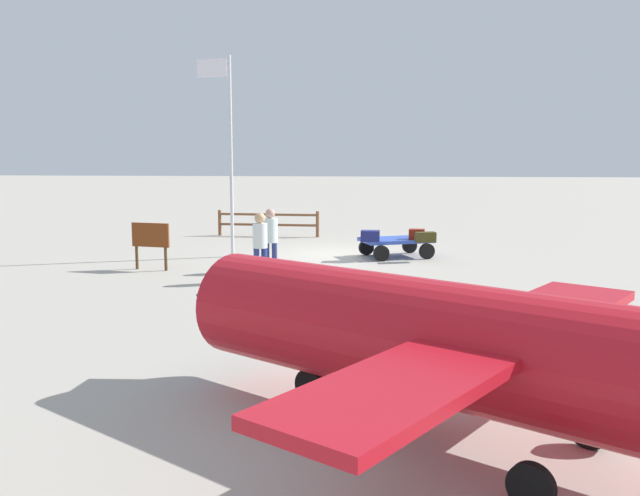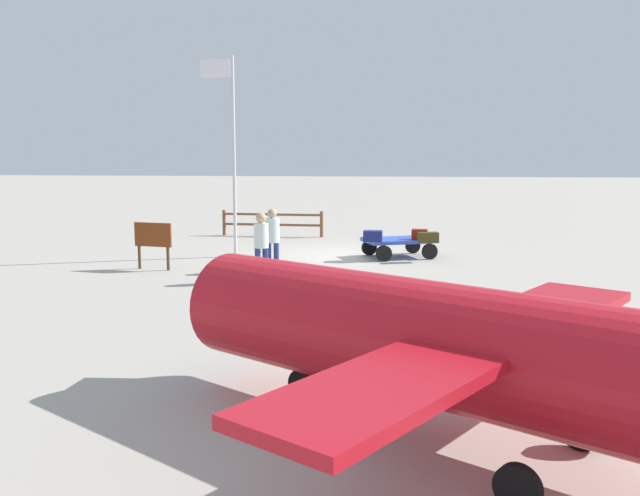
{
  "view_description": "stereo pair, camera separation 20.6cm",
  "coord_description": "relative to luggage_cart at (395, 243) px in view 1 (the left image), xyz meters",
  "views": [
    {
      "loc": [
        -1.06,
        20.44,
        3.17
      ],
      "look_at": [
        0.09,
        6.0,
        1.08
      ],
      "focal_mm": 38.73,
      "sensor_mm": 36.0,
      "label": 1
    },
    {
      "loc": [
        -1.26,
        20.42,
        3.17
      ],
      "look_at": [
        0.09,
        6.0,
        1.08
      ],
      "focal_mm": 38.73,
      "sensor_mm": 36.0,
      "label": 2
    }
  ],
  "objects": [
    {
      "name": "signboard",
      "position": [
        6.49,
        2.7,
        0.4
      ],
      "size": [
        1.06,
        0.27,
        1.25
      ],
      "color": "#4C3319",
      "rests_on": "ground"
    },
    {
      "name": "flagpole",
      "position": [
        4.9,
        0.3,
        2.97
      ],
      "size": [
        1.0,
        0.17,
        5.82
      ],
      "color": "silver",
      "rests_on": "ground"
    },
    {
      "name": "worker_lead",
      "position": [
        3.31,
        2.69,
        0.55
      ],
      "size": [
        0.41,
        0.41,
        1.64
      ],
      "color": "navy",
      "rests_on": "ground"
    },
    {
      "name": "suitcase_navy",
      "position": [
        -0.82,
        0.75,
        0.27
      ],
      "size": [
        0.61,
        0.4,
        0.28
      ],
      "color": "#3C3615",
      "rests_on": "luggage_cart"
    },
    {
      "name": "luggage_cart",
      "position": [
        0.0,
        0.0,
        0.0
      ],
      "size": [
        2.31,
        1.93,
        0.56
      ],
      "color": "blue",
      "rests_on": "ground"
    },
    {
      "name": "wooden_fence",
      "position": [
        4.5,
        -4.58,
        0.12
      ],
      "size": [
        3.76,
        0.34,
        0.94
      ],
      "color": "brown",
      "rests_on": "ground"
    },
    {
      "name": "ground_plane",
      "position": [
        1.68,
        -0.2,
        -0.43
      ],
      "size": [
        120.0,
        120.0,
        0.0
      ],
      "primitive_type": "plane",
      "color": "#B1A99B"
    },
    {
      "name": "suitcase_olive",
      "position": [
        -0.61,
        0.15,
        0.28
      ],
      "size": [
        0.48,
        0.38,
        0.29
      ],
      "color": "maroon",
      "rests_on": "luggage_cart"
    },
    {
      "name": "worker_trailing",
      "position": [
        3.34,
        4.11,
        0.56
      ],
      "size": [
        0.48,
        0.48,
        1.67
      ],
      "color": "navy",
      "rests_on": "ground"
    },
    {
      "name": "airplane_near",
      "position": [
        -0.37,
        13.15,
        0.69
      ],
      "size": [
        7.8,
        6.01,
        2.97
      ],
      "color": "red",
      "rests_on": "ground"
    },
    {
      "name": "suitcase_grey",
      "position": [
        0.73,
        0.69,
        0.28
      ],
      "size": [
        0.55,
        0.39,
        0.31
      ],
      "color": "navy",
      "rests_on": "luggage_cart"
    }
  ]
}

